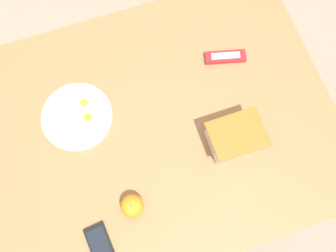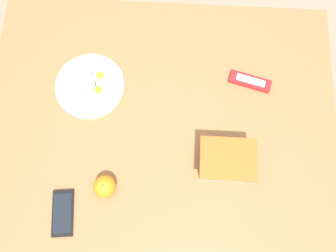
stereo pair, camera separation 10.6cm
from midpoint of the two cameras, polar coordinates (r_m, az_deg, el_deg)
name	(u,v)px [view 1 (the left image)]	position (r m, az deg, el deg)	size (l,w,h in m)	color
ground_plane	(162,161)	(1.83, -2.77, -6.44)	(10.00, 10.00, 0.00)	gray
table	(158,131)	(1.18, -4.30, -1.35)	(1.19, 0.92, 0.76)	#996B42
food_container	(234,138)	(1.04, 8.70, -2.58)	(0.17, 0.13, 0.10)	white
orange_fruit	(132,206)	(1.03, -9.26, -14.12)	(0.07, 0.07, 0.07)	orange
rice_plate	(73,117)	(1.13, -18.73, 1.09)	(0.24, 0.24, 0.07)	silver
candy_bar	(225,57)	(1.18, 7.42, 11.41)	(0.15, 0.08, 0.02)	red
cell_phone	(101,248)	(1.08, -14.46, -20.38)	(0.08, 0.15, 0.01)	black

